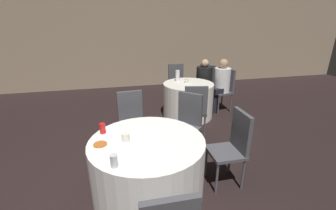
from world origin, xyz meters
TOP-DOWN VIEW (x-y plane):
  - ground_plane at (0.00, 0.00)m, footprint 16.00×16.00m
  - wall_back at (0.00, 4.98)m, footprint 16.00×0.06m
  - table_near at (0.25, 0.09)m, footprint 1.28×1.28m
  - table_far at (1.43, 2.25)m, footprint 1.06×1.06m
  - chair_near_northeast at (0.97, 0.86)m, footprint 0.57×0.57m
  - chair_near_north at (0.15, 1.14)m, footprint 0.43×0.44m
  - chair_near_east at (1.31, 0.08)m, footprint 0.41×0.40m
  - chair_far_east at (2.36, 2.41)m, footprint 0.47×0.46m
  - chair_far_north at (1.43, 3.20)m, footprint 0.40×0.41m
  - chair_far_south at (1.25, 1.32)m, footprint 0.47×0.47m
  - chair_far_northeast at (2.09, 2.93)m, footprint 0.57×0.57m
  - person_black_shirt at (1.98, 2.81)m, footprint 0.51×0.51m
  - person_white_shirt at (2.20, 2.39)m, footprint 0.51×0.39m
  - pizza_plate_near at (-0.25, 0.09)m, footprint 0.21×0.21m
  - soda_can_red at (-0.23, 0.37)m, footprint 0.07×0.07m
  - soda_can_silver at (-0.10, -0.32)m, footprint 0.07×0.07m
  - cup_near at (0.02, 0.13)m, footprint 0.09×0.09m
  - bottle_far at (1.25, 2.49)m, footprint 0.09×0.09m
  - cup_far at (1.40, 2.29)m, footprint 0.08×0.08m

SIDE VIEW (x-z plane):
  - ground_plane at x=0.00m, z-range 0.00..0.00m
  - table_near at x=0.25m, z-range 0.00..0.73m
  - table_far at x=1.43m, z-range 0.00..0.73m
  - chair_near_northeast at x=0.97m, z-range 0.09..1.05m
  - chair_near_north at x=0.15m, z-range 0.09..1.05m
  - chair_near_east at x=1.31m, z-range 0.09..1.05m
  - chair_far_east at x=2.36m, z-range 0.09..1.05m
  - chair_far_north at x=1.43m, z-range 0.09..1.05m
  - chair_far_south at x=1.25m, z-range 0.09..1.05m
  - chair_far_northeast at x=2.09m, z-range 0.09..1.05m
  - person_black_shirt at x=1.98m, z-range 0.03..1.15m
  - person_white_shirt at x=2.20m, z-range 0.02..1.21m
  - pizza_plate_near at x=-0.25m, z-range 0.73..0.75m
  - cup_near at x=0.02m, z-range 0.73..0.82m
  - cup_far at x=1.40m, z-range 0.73..0.82m
  - soda_can_red at x=-0.23m, z-range 0.73..0.85m
  - soda_can_silver at x=-0.10m, z-range 0.73..0.85m
  - bottle_far at x=1.25m, z-range 0.73..0.97m
  - wall_back at x=0.00m, z-range 0.00..2.80m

